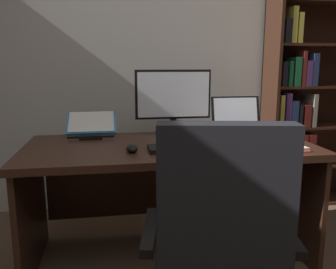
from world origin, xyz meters
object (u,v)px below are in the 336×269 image
at_px(laptop, 240,125).
at_px(pen, 216,140).
at_px(monitor, 173,102).
at_px(reading_stand_with_book, 91,125).
at_px(bookshelf, 310,93).
at_px(computer_mouse, 132,148).
at_px(keyboard, 187,148).
at_px(office_chair, 219,262).
at_px(open_binder, 262,147).
at_px(desk, 167,171).
at_px(notepad, 213,141).

distance_m(laptop, pen, 0.36).
distance_m(monitor, reading_stand_with_book, 0.56).
height_order(bookshelf, monitor, bookshelf).
bearing_deg(computer_mouse, laptop, 29.01).
xyz_separation_m(bookshelf, keyboard, (-1.24, -0.88, -0.22)).
distance_m(office_chair, laptop, 1.21).
bearing_deg(reading_stand_with_book, office_chair, -64.26).
distance_m(office_chair, open_binder, 0.78).
relative_size(reading_stand_with_book, open_binder, 0.69).
relative_size(keyboard, reading_stand_with_book, 1.32).
relative_size(desk, monitor, 3.38).
bearing_deg(open_binder, computer_mouse, 171.08).
height_order(computer_mouse, pen, computer_mouse).
distance_m(desk, reading_stand_with_book, 0.59).
xyz_separation_m(office_chair, keyboard, (0.00, 0.63, 0.32)).
relative_size(office_chair, laptop, 2.83).
distance_m(keyboard, reading_stand_with_book, 0.72).
distance_m(desk, bookshelf, 1.52).
height_order(reading_stand_with_book, pen, reading_stand_with_book).
bearing_deg(office_chair, bookshelf, 61.02).
relative_size(bookshelf, notepad, 9.59).
height_order(open_binder, pen, open_binder).
bearing_deg(bookshelf, laptop, -149.72).
xyz_separation_m(keyboard, reading_stand_with_book, (-0.53, 0.48, 0.06)).
bearing_deg(office_chair, reading_stand_with_book, 126.30).
relative_size(monitor, notepad, 2.38).
distance_m(laptop, reading_stand_with_book, 1.01).
relative_size(bookshelf, pen, 14.38).
height_order(bookshelf, office_chair, bookshelf).
distance_m(monitor, notepad, 0.39).
bearing_deg(computer_mouse, notepad, 19.04).
distance_m(notepad, pen, 0.02).
bearing_deg(notepad, computer_mouse, -160.96).
distance_m(desk, office_chair, 0.87).
xyz_separation_m(reading_stand_with_book, pen, (0.76, -0.31, -0.06)).
bearing_deg(reading_stand_with_book, monitor, -6.07).
bearing_deg(bookshelf, notepad, -145.89).
bearing_deg(pen, laptop, 45.60).
height_order(keyboard, notepad, keyboard).
bearing_deg(reading_stand_with_book, bookshelf, 12.63).
height_order(monitor, reading_stand_with_book, monitor).
bearing_deg(office_chair, open_binder, 64.46).
xyz_separation_m(monitor, laptop, (0.47, 0.00, -0.17)).
distance_m(bookshelf, office_chair, 2.02).
distance_m(bookshelf, open_binder, 1.26).
distance_m(laptop, notepad, 0.37).
distance_m(open_binder, pen, 0.30).
height_order(laptop, computer_mouse, laptop).
relative_size(monitor, open_binder, 1.08).
relative_size(computer_mouse, notepad, 0.50).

